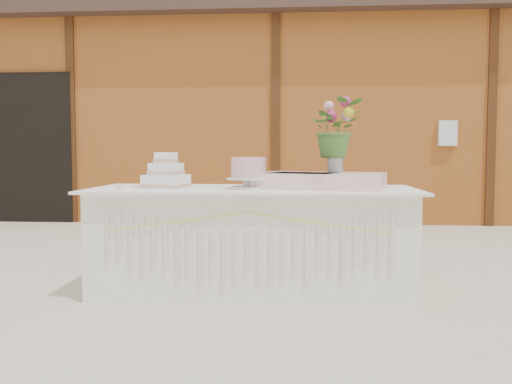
# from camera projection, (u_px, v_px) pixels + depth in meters

# --- Properties ---
(ground) EXTENTS (80.00, 80.00, 0.00)m
(ground) POSITION_uv_depth(u_px,v_px,m) (253.00, 291.00, 4.27)
(ground) COLOR beige
(ground) RESTS_ON ground
(barn) EXTENTS (12.60, 4.60, 3.30)m
(barn) POSITION_uv_depth(u_px,v_px,m) (280.00, 116.00, 10.11)
(barn) COLOR #984B1F
(barn) RESTS_ON ground
(cake_table) EXTENTS (2.40, 1.00, 0.77)m
(cake_table) POSITION_uv_depth(u_px,v_px,m) (253.00, 239.00, 4.23)
(cake_table) COLOR white
(cake_table) RESTS_ON ground
(wedding_cake) EXTENTS (0.35, 0.35, 0.26)m
(wedding_cake) POSITION_uv_depth(u_px,v_px,m) (166.00, 176.00, 4.26)
(wedding_cake) COLOR white
(wedding_cake) RESTS_ON cake_table
(pink_cake_stand) EXTENTS (0.32, 0.32, 0.23)m
(pink_cake_stand) POSITION_uv_depth(u_px,v_px,m) (249.00, 171.00, 4.12)
(pink_cake_stand) COLOR silver
(pink_cake_stand) RESTS_ON cake_table
(satin_runner) EXTENTS (1.01, 0.72, 0.12)m
(satin_runner) POSITION_uv_depth(u_px,v_px,m) (320.00, 181.00, 4.16)
(satin_runner) COLOR #FFD4CD
(satin_runner) RESTS_ON cake_table
(flower_vase) EXTENTS (0.12, 0.12, 0.16)m
(flower_vase) POSITION_uv_depth(u_px,v_px,m) (335.00, 162.00, 4.18)
(flower_vase) COLOR #AFAFB4
(flower_vase) RESTS_ON satin_runner
(bouquet) EXTENTS (0.46, 0.42, 0.43)m
(bouquet) POSITION_uv_depth(u_px,v_px,m) (336.00, 122.00, 4.16)
(bouquet) COLOR #426D2B
(bouquet) RESTS_ON flower_vase
(loose_flowers) EXTENTS (0.17, 0.32, 0.02)m
(loose_flowers) POSITION_uv_depth(u_px,v_px,m) (130.00, 186.00, 4.36)
(loose_flowers) COLOR pink
(loose_flowers) RESTS_ON cake_table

